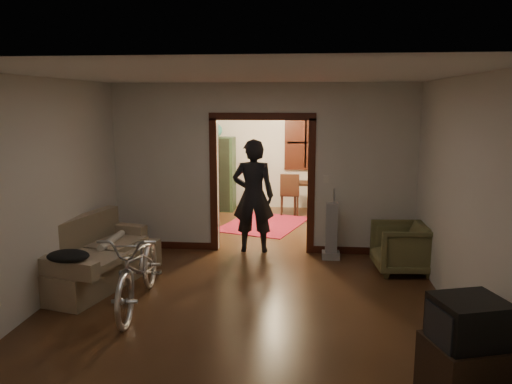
# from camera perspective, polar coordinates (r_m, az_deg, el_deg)

# --- Properties ---
(floor) EXTENTS (5.00, 8.50, 0.01)m
(floor) POSITION_cam_1_polar(r_m,az_deg,el_deg) (7.86, 0.22, -8.23)
(floor) COLOR #331D10
(floor) RESTS_ON ground
(ceiling) EXTENTS (5.00, 8.50, 0.01)m
(ceiling) POSITION_cam_1_polar(r_m,az_deg,el_deg) (7.45, 0.24, 12.61)
(ceiling) COLOR white
(ceiling) RESTS_ON floor
(wall_back) EXTENTS (5.00, 0.02, 2.80)m
(wall_back) POSITION_cam_1_polar(r_m,az_deg,el_deg) (11.74, 2.25, 4.97)
(wall_back) COLOR beige
(wall_back) RESTS_ON floor
(wall_left) EXTENTS (0.02, 8.50, 2.80)m
(wall_left) POSITION_cam_1_polar(r_m,az_deg,el_deg) (8.16, -17.53, 2.08)
(wall_left) COLOR beige
(wall_left) RESTS_ON floor
(wall_right) EXTENTS (0.02, 8.50, 2.80)m
(wall_right) POSITION_cam_1_polar(r_m,az_deg,el_deg) (7.71, 19.08, 1.52)
(wall_right) COLOR beige
(wall_right) RESTS_ON floor
(partition_wall) EXTENTS (5.00, 0.14, 2.80)m
(partition_wall) POSITION_cam_1_polar(r_m,az_deg,el_deg) (8.27, 0.73, 2.68)
(partition_wall) COLOR beige
(partition_wall) RESTS_ON floor
(door_casing) EXTENTS (1.74, 0.20, 2.32)m
(door_casing) POSITION_cam_1_polar(r_m,az_deg,el_deg) (8.32, 0.73, 0.63)
(door_casing) COLOR #33130B
(door_casing) RESTS_ON floor
(far_window) EXTENTS (0.98, 0.06, 1.28)m
(far_window) POSITION_cam_1_polar(r_m,az_deg,el_deg) (11.66, 5.69, 5.63)
(far_window) COLOR black
(far_window) RESTS_ON wall_back
(chandelier) EXTENTS (0.24, 0.24, 0.24)m
(chandelier) POSITION_cam_1_polar(r_m,az_deg,el_deg) (9.94, 1.65, 9.47)
(chandelier) COLOR #FFE0A5
(chandelier) RESTS_ON ceiling
(light_switch) EXTENTS (0.08, 0.01, 0.12)m
(light_switch) POSITION_cam_1_polar(r_m,az_deg,el_deg) (8.19, 8.02, 1.44)
(light_switch) COLOR silver
(light_switch) RESTS_ON partition_wall
(sofa) EXTENTS (1.34, 2.12, 0.90)m
(sofa) POSITION_cam_1_polar(r_m,az_deg,el_deg) (7.30, -17.75, -6.52)
(sofa) COLOR #7A6C51
(sofa) RESTS_ON floor
(rolled_paper) EXTENTS (0.10, 0.81, 0.10)m
(rolled_paper) POSITION_cam_1_polar(r_m,az_deg,el_deg) (7.51, -16.18, -5.34)
(rolled_paper) COLOR beige
(rolled_paper) RESTS_ON sofa
(jacket) EXTENTS (0.51, 0.38, 0.15)m
(jacket) POSITION_cam_1_polar(r_m,az_deg,el_deg) (6.43, -20.68, -6.86)
(jacket) COLOR black
(jacket) RESTS_ON sofa
(bicycle) EXTENTS (0.83, 1.95, 0.99)m
(bicycle) POSITION_cam_1_polar(r_m,az_deg,el_deg) (6.34, -13.23, -8.42)
(bicycle) COLOR silver
(bicycle) RESTS_ON floor
(armchair) EXTENTS (0.87, 0.85, 0.73)m
(armchair) POSITION_cam_1_polar(r_m,az_deg,el_deg) (7.74, 16.28, -6.14)
(armchair) COLOR brown
(armchair) RESTS_ON floor
(tv_stand) EXTENTS (0.75, 0.71, 0.56)m
(tv_stand) POSITION_cam_1_polar(r_m,az_deg,el_deg) (4.76, 22.79, -18.52)
(tv_stand) COLOR black
(tv_stand) RESTS_ON floor
(crt_tv) EXTENTS (0.66, 0.62, 0.47)m
(crt_tv) POSITION_cam_1_polar(r_m,az_deg,el_deg) (4.57, 23.17, -13.90)
(crt_tv) COLOR black
(crt_tv) RESTS_ON tv_stand
(vacuum) EXTENTS (0.31, 0.26, 0.92)m
(vacuum) POSITION_cam_1_polar(r_m,az_deg,el_deg) (8.09, 8.61, -4.43)
(vacuum) COLOR gray
(vacuum) RESTS_ON floor
(person) EXTENTS (0.72, 0.49, 1.90)m
(person) POSITION_cam_1_polar(r_m,az_deg,el_deg) (8.30, -0.32, -0.46)
(person) COLOR black
(person) RESTS_ON floor
(oriental_rug) EXTENTS (1.94, 2.23, 0.01)m
(oriental_rug) POSITION_cam_1_polar(r_m,az_deg,el_deg) (10.29, 0.89, -3.68)
(oriental_rug) COLOR maroon
(oriental_rug) RESTS_ON floor
(locker) EXTENTS (0.87, 0.50, 1.69)m
(locker) POSITION_cam_1_polar(r_m,az_deg,el_deg) (11.52, -4.58, 2.07)
(locker) COLOR #1F3420
(locker) RESTS_ON floor
(globe) EXTENTS (0.31, 0.31, 0.31)m
(globe) POSITION_cam_1_polar(r_m,az_deg,el_deg) (11.41, -4.66, 7.51)
(globe) COLOR #1E5972
(globe) RESTS_ON locker
(desk) EXTENTS (1.07, 0.77, 0.71)m
(desk) POSITION_cam_1_polar(r_m,az_deg,el_deg) (11.21, 6.70, -0.75)
(desk) COLOR black
(desk) RESTS_ON floor
(desk_chair) EXTENTS (0.51, 0.51, 0.93)m
(desk_chair) POSITION_cam_1_polar(r_m,az_deg,el_deg) (11.11, 3.89, -0.21)
(desk_chair) COLOR black
(desk_chair) RESTS_ON floor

